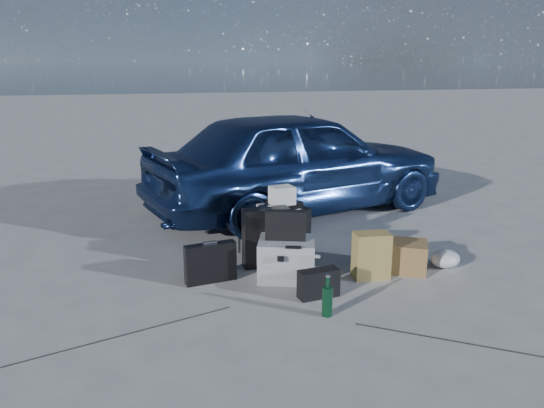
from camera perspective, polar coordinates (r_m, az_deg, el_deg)
The scene contains 16 objects.
ground at distance 4.80m, azimuth 2.83°, elevation -9.06°, with size 60.00×60.00×0.00m, color #A8A7A3.
car at distance 7.02m, azimuth 2.86°, elevation 4.67°, with size 1.63×4.06×1.38m, color navy.
pelican_case at distance 4.95m, azimuth 1.59°, elevation -5.92°, with size 0.51×0.42×0.37m, color #ADB0B3.
laptop_bag at distance 4.85m, azimuth 1.47°, elevation -2.31°, with size 0.37×0.09×0.28m, color black.
briefcase at distance 4.90m, azimuth -6.64°, elevation -6.31°, with size 0.47×0.11×0.37m, color black.
suitcase_left at distance 5.21m, azimuth -0.67°, elevation -3.58°, with size 0.45×0.16×0.59m, color black.
suitcase_right at distance 5.48m, azimuth 0.92°, elevation -2.78°, with size 0.46×0.17×0.56m, color black.
white_carton at distance 5.37m, azimuth 1.09°, elevation 0.94°, with size 0.23×0.18×0.18m, color silver.
duffel_bag at distance 5.92m, azimuth 0.62°, elevation -2.40°, with size 0.72×0.31×0.36m, color black.
flat_box_white at distance 5.85m, azimuth 0.61°, elevation -0.45°, with size 0.39×0.29×0.07m, color silver.
flat_box_black at distance 5.82m, azimuth 0.48°, elevation 0.08°, with size 0.25×0.18×0.05m, color black.
kraft_bag at distance 5.03m, azimuth 10.63°, elevation -5.47°, with size 0.33×0.20×0.44m, color #A38947.
cardboard_box at distance 5.29m, azimuth 14.19°, elevation -5.47°, with size 0.38×0.34×0.29m, color brown.
plastic_bag at distance 5.51m, azimuth 18.12°, elevation -5.61°, with size 0.31×0.26×0.17m, color silver.
messenger_bag at distance 4.60m, azimuth 5.03°, elevation -8.51°, with size 0.35×0.13×0.25m, color black.
green_bottle at distance 4.27m, azimuth 5.98°, elevation -9.85°, with size 0.08×0.08×0.33m, color black.
Camera 1 is at (-1.26, -4.19, 1.97)m, focal length 35.00 mm.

